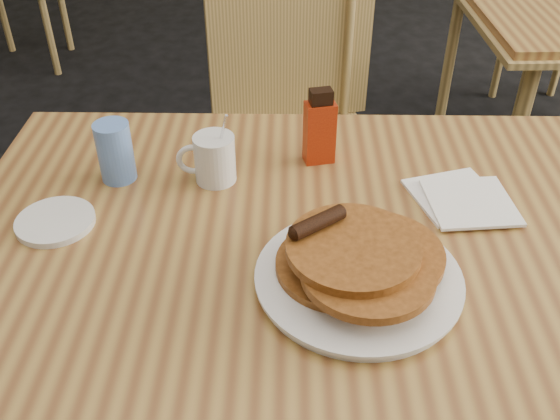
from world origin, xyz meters
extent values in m
cube|color=#A27A39|center=(0.02, 0.08, 0.73)|extent=(1.32, 0.93, 0.04)
cube|color=tan|center=(0.02, 0.08, 0.71)|extent=(1.36, 0.97, 0.02)
cylinder|color=tan|center=(0.57, 0.42, 0.35)|extent=(0.04, 0.04, 0.71)
cylinder|color=tan|center=(0.75, 0.87, 0.35)|extent=(0.04, 0.04, 0.71)
cube|color=tan|center=(0.04, 0.70, 0.50)|extent=(0.53, 0.53, 0.04)
cube|color=tan|center=(0.04, 0.91, 0.78)|extent=(0.47, 0.11, 0.51)
cylinder|color=tan|center=(-0.15, 0.51, 0.24)|extent=(0.04, 0.04, 0.48)
cylinder|color=tan|center=(0.23, 0.89, 0.24)|extent=(0.04, 0.04, 0.48)
cube|color=tan|center=(1.30, 1.87, 0.40)|extent=(0.47, 0.47, 0.04)
cylinder|color=tan|center=(1.15, 1.72, 0.19)|extent=(0.04, 0.04, 0.38)
cylinder|color=tan|center=(1.45, 2.02, 0.19)|extent=(0.04, 0.04, 0.38)
cylinder|color=tan|center=(-1.09, 2.75, 0.21)|extent=(0.04, 0.04, 0.42)
cylinder|color=white|center=(0.08, -0.06, 0.76)|extent=(0.31, 0.31, 0.02)
cylinder|color=white|center=(0.08, -0.06, 0.77)|extent=(0.32, 0.32, 0.01)
cylinder|color=#95541F|center=(0.05, -0.04, 0.78)|extent=(0.20, 0.20, 0.01)
cylinder|color=#95541F|center=(0.11, -0.04, 0.79)|extent=(0.21, 0.21, 0.01)
cylinder|color=#95541F|center=(0.08, -0.09, 0.81)|extent=(0.20, 0.20, 0.01)
cylinder|color=#95541F|center=(0.07, -0.06, 0.82)|extent=(0.21, 0.21, 0.01)
cylinder|color=black|center=(0.02, -0.02, 0.84)|extent=(0.09, 0.07, 0.02)
cylinder|color=white|center=(-0.15, 0.24, 0.80)|extent=(0.08, 0.08, 0.09)
torus|color=white|center=(-0.19, 0.24, 0.80)|extent=(0.06, 0.01, 0.06)
cylinder|color=black|center=(-0.15, 0.24, 0.84)|extent=(0.07, 0.07, 0.01)
cylinder|color=silver|center=(-0.14, 0.24, 0.83)|extent=(0.04, 0.04, 0.14)
cube|color=maroon|center=(0.05, 0.30, 0.81)|extent=(0.06, 0.05, 0.13)
cube|color=black|center=(0.05, 0.30, 0.89)|extent=(0.05, 0.03, 0.03)
cube|color=white|center=(0.30, 0.16, 0.75)|extent=(0.18, 0.18, 0.01)
cube|color=white|center=(0.31, 0.13, 0.76)|extent=(0.15, 0.15, 0.01)
cylinder|color=#5C87D8|center=(-0.34, 0.26, 0.81)|extent=(0.08, 0.08, 0.12)
cylinder|color=white|center=(-0.43, 0.12, 0.76)|extent=(0.15, 0.15, 0.01)
camera|label=1|loc=(-0.09, -0.76, 1.43)|focal=40.00mm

